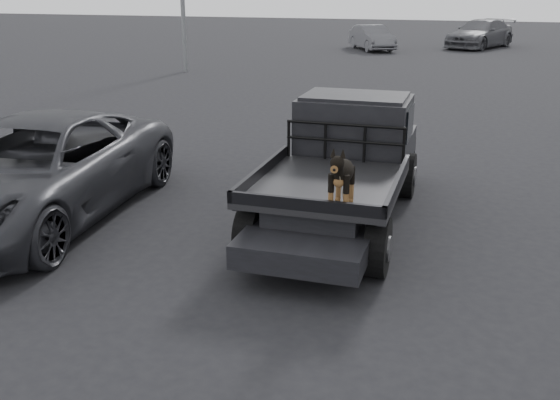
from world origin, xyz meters
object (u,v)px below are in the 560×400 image
(parked_suv, at_px, (34,171))
(dog, at_px, (342,177))
(distant_car_a, at_px, (372,38))
(flatbed_ute, at_px, (340,193))
(distant_car_b, at_px, (480,34))

(parked_suv, bearing_deg, dog, -11.57)
(dog, xyz_separation_m, distant_car_a, (-4.17, 28.06, -0.63))
(flatbed_ute, height_order, distant_car_b, distant_car_b)
(flatbed_ute, bearing_deg, dog, -78.31)
(parked_suv, bearing_deg, flatbed_ute, 10.92)
(distant_car_b, bearing_deg, flatbed_ute, -68.68)
(dog, height_order, distant_car_a, dog)
(parked_suv, bearing_deg, distant_car_b, 73.68)
(dog, bearing_deg, distant_car_b, 87.28)
(distant_car_a, bearing_deg, distant_car_b, -0.76)
(parked_suv, bearing_deg, distant_car_a, 83.96)
(dog, bearing_deg, distant_car_a, 98.45)
(dog, relative_size, parked_suv, 0.13)
(distant_car_a, bearing_deg, dog, -110.74)
(parked_suv, distance_m, distant_car_a, 27.47)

